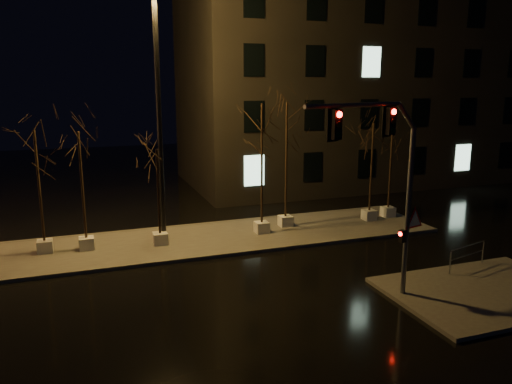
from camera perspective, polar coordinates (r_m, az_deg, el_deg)
name	(u,v)px	position (r m, az deg, el deg)	size (l,w,h in m)	color
ground	(260,285)	(19.27, 0.42, -10.62)	(90.00, 90.00, 0.00)	black
median	(218,238)	(24.62, -4.39, -5.26)	(22.00, 5.00, 0.15)	#47433F
sidewalk_corner	(486,292)	(20.33, 24.76, -10.34)	(7.00, 5.00, 0.15)	#47433F
building	(350,82)	(40.04, 10.73, 12.20)	(25.00, 12.00, 15.00)	black
tree_0	(36,158)	(23.29, -23.80, 3.57)	(1.80, 1.80, 5.57)	silver
tree_1	(80,159)	(23.06, -19.46, 3.63)	(1.80, 1.80, 5.46)	silver
tree_2	(157,171)	(22.99, -11.21, 2.38)	(1.80, 1.80, 4.57)	silver
tree_3	(262,133)	(24.16, 0.68, 6.70)	(1.80, 1.80, 6.56)	silver
tree_4	(287,131)	(25.34, 3.52, 6.98)	(1.80, 1.80, 6.58)	silver
tree_5	(373,145)	(27.35, 13.18, 5.23)	(1.80, 1.80, 5.42)	silver
tree_6	(392,147)	(28.30, 15.25, 5.01)	(1.80, 1.80, 5.20)	silver
traffic_signal_mast	(389,174)	(16.93, 14.96, 2.03)	(5.42, 1.47, 6.80)	slate
streetlight_main	(158,102)	(22.96, -11.08, 10.05)	(2.83, 0.46, 11.31)	black
guard_rail_a	(467,253)	(22.02, 23.01, -6.46)	(2.20, 0.60, 0.98)	slate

